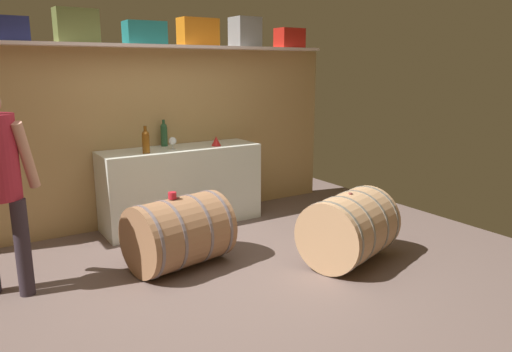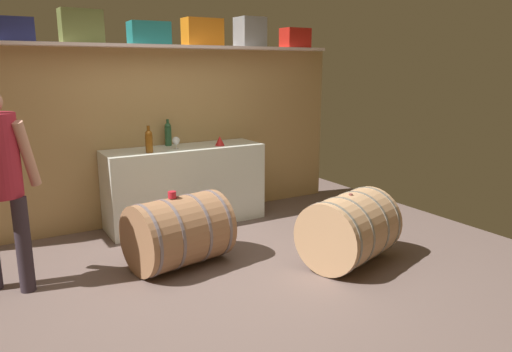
{
  "view_description": "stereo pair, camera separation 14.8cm",
  "coord_description": "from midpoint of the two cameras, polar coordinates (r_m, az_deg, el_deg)",
  "views": [
    {
      "loc": [
        -1.82,
        -3.26,
        1.79
      ],
      "look_at": [
        0.47,
        0.34,
        0.81
      ],
      "focal_mm": 33.65,
      "sensor_mm": 36.0,
      "label": 1
    },
    {
      "loc": [
        -1.7,
        -3.33,
        1.79
      ],
      "look_at": [
        0.47,
        0.34,
        0.81
      ],
      "focal_mm": 33.65,
      "sensor_mm": 36.0,
      "label": 2
    }
  ],
  "objects": [
    {
      "name": "wine_barrel_near",
      "position": [
        4.41,
        -8.22,
        -6.56
      ],
      "size": [
        0.96,
        0.78,
        0.65
      ],
      "rotation": [
        0.0,
        0.0,
        0.19
      ],
      "color": "#9D6E4B",
      "rests_on": "ground"
    },
    {
      "name": "wine_bottle_amber",
      "position": [
        5.15,
        -11.81,
        4.15
      ],
      "size": [
        0.08,
        0.08,
        0.29
      ],
      "color": "brown",
      "rests_on": "work_cabinet"
    },
    {
      "name": "toolcase_red",
      "position": [
        6.35,
        5.38,
        16.01
      ],
      "size": [
        0.35,
        0.24,
        0.24
      ],
      "primitive_type": "cube",
      "rotation": [
        0.0,
        0.0,
        0.02
      ],
      "color": "red",
      "rests_on": "high_shelf_board"
    },
    {
      "name": "tasting_cup",
      "position": [
        4.29,
        -8.98,
        -2.22
      ],
      "size": [
        0.07,
        0.07,
        0.06
      ],
      "primitive_type": "cylinder",
      "color": "red",
      "rests_on": "wine_barrel_near"
    },
    {
      "name": "toolcase_grey",
      "position": [
        5.99,
        0.01,
        16.73
      ],
      "size": [
        0.31,
        0.29,
        0.34
      ],
      "primitive_type": "cube",
      "rotation": [
        0.0,
        0.0,
        0.01
      ],
      "color": "gray",
      "rests_on": "high_shelf_board"
    },
    {
      "name": "wine_glass",
      "position": [
        5.34,
        -8.71,
        4.15
      ],
      "size": [
        0.09,
        0.09,
        0.14
      ],
      "color": "white",
      "rests_on": "work_cabinet"
    },
    {
      "name": "toolcase_teal",
      "position": [
        5.46,
        -11.83,
        16.28
      ],
      "size": [
        0.43,
        0.29,
        0.24
      ],
      "primitive_type": "cube",
      "rotation": [
        0.0,
        0.0,
        -0.05
      ],
      "color": "#1E7C7D",
      "rests_on": "high_shelf_board"
    },
    {
      "name": "toolcase_navy",
      "position": [
        5.18,
        -26.18,
        15.38
      ],
      "size": [
        0.36,
        0.23,
        0.22
      ],
      "primitive_type": "cube",
      "rotation": [
        0.0,
        0.0,
        0.02
      ],
      "color": "navy",
      "rests_on": "high_shelf_board"
    },
    {
      "name": "high_shelf_board",
      "position": [
        5.44,
        -12.01,
        14.86
      ],
      "size": [
        4.52,
        0.4,
        0.03
      ],
      "primitive_type": "cube",
      "color": "silver",
      "rests_on": "back_wall_panel"
    },
    {
      "name": "work_cabinet",
      "position": [
        5.54,
        -7.65,
        -1.15
      ],
      "size": [
        1.8,
        0.55,
        0.89
      ],
      "primitive_type": "cube",
      "color": "white",
      "rests_on": "ground"
    },
    {
      "name": "ground_plane",
      "position": [
        4.55,
        -5.23,
        -10.34
      ],
      "size": [
        6.12,
        7.21,
        0.02
      ],
      "primitive_type": "cube",
      "color": "#6B5851"
    },
    {
      "name": "back_wall_panel",
      "position": [
        5.64,
        -12.03,
        4.54
      ],
      "size": [
        4.92,
        0.1,
        1.98
      ],
      "primitive_type": "cube",
      "color": "tan",
      "rests_on": "ground"
    },
    {
      "name": "toolcase_orange",
      "position": [
        5.7,
        -5.6,
        16.65
      ],
      "size": [
        0.44,
        0.24,
        0.3
      ],
      "primitive_type": "cube",
      "rotation": [
        0.0,
        0.0,
        0.02
      ],
      "color": "orange",
      "rests_on": "high_shelf_board"
    },
    {
      "name": "wine_barrel_far",
      "position": [
        4.5,
        11.95,
        -6.22
      ],
      "size": [
        0.98,
        0.87,
        0.67
      ],
      "rotation": [
        0.0,
        0.0,
        0.31
      ],
      "color": "tan",
      "rests_on": "ground"
    },
    {
      "name": "toolcase_olive",
      "position": [
        5.28,
        -19.28,
        16.46
      ],
      "size": [
        0.42,
        0.21,
        0.33
      ],
      "primitive_type": "cube",
      "rotation": [
        0.0,
        0.0,
        0.06
      ],
      "color": "olive",
      "rests_on": "high_shelf_board"
    },
    {
      "name": "red_funnel",
      "position": [
        5.51,
        -3.56,
        4.19
      ],
      "size": [
        0.11,
        0.11,
        0.11
      ],
      "primitive_type": "cone",
      "color": "red",
      "rests_on": "work_cabinet"
    },
    {
      "name": "wine_bottle_green",
      "position": [
        5.57,
        -9.66,
        5.0
      ],
      "size": [
        0.08,
        0.08,
        0.3
      ],
      "color": "#295634",
      "rests_on": "work_cabinet"
    }
  ]
}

